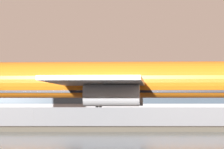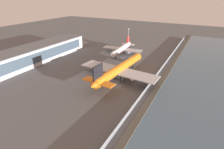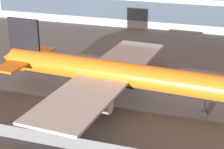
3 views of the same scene
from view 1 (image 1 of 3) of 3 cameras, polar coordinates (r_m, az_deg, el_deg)
name	(u,v)px [view 1 (image 1 of 3)]	position (r m, az deg, el deg)	size (l,w,h in m)	color
ground_plane	(50,125)	(90.06, -5.45, -4.40)	(500.00, 500.00, 0.00)	#565659
shoreline_seawall	(30,129)	(69.69, -7.11, -4.73)	(320.00, 3.00, 0.50)	#474238
perimeter_fence	(36,118)	(74.12, -6.66, -3.82)	(280.00, 0.10, 2.51)	slate
cargo_jet_orange	(120,81)	(93.39, 0.69, -0.60)	(57.19, 49.42, 15.99)	orange
baggage_tug	(163,117)	(107.77, 4.49, -3.67)	(3.21, 1.61, 1.80)	#1E2328
terminal_building	(56,91)	(163.46, -4.88, -1.43)	(113.61, 19.97, 12.15)	#B2B2B7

